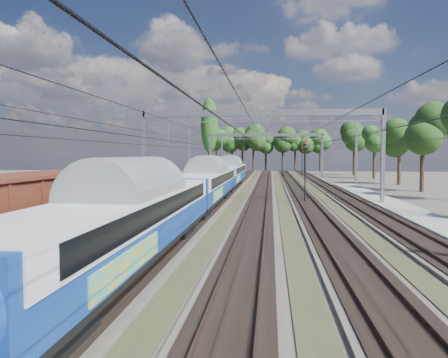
# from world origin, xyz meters

# --- Properties ---
(ground) EXTENTS (220.00, 220.00, 0.00)m
(ground) POSITION_xyz_m (0.00, 0.00, 0.00)
(ground) COLOR #47423A
(ground) RESTS_ON ground
(track_bed) EXTENTS (21.00, 130.00, 0.34)m
(track_bed) POSITION_xyz_m (-0.00, 45.00, 0.10)
(track_bed) COLOR #47423A
(track_bed) RESTS_ON ground
(platform) EXTENTS (3.00, 70.00, 0.30)m
(platform) POSITION_xyz_m (12.00, 20.00, 0.15)
(platform) COLOR gray
(platform) RESTS_ON ground
(catenary) EXTENTS (25.65, 130.00, 9.00)m
(catenary) POSITION_xyz_m (0.33, 52.69, 6.40)
(catenary) COLOR gray
(catenary) RESTS_ON ground
(tree_belt) EXTENTS (40.27, 101.08, 12.05)m
(tree_belt) POSITION_xyz_m (6.40, 94.22, 8.43)
(tree_belt) COLOR black
(tree_belt) RESTS_ON ground
(poplar) EXTENTS (4.40, 4.40, 19.04)m
(poplar) POSITION_xyz_m (-14.50, 98.00, 11.89)
(poplar) COLOR black
(poplar) RESTS_ON ground
(emu_train) EXTENTS (3.07, 64.96, 4.49)m
(emu_train) POSITION_xyz_m (-4.50, 25.78, 2.64)
(emu_train) COLOR black
(emu_train) RESTS_ON ground
(freight_boxcar) EXTENTS (3.03, 14.62, 3.77)m
(freight_boxcar) POSITION_xyz_m (-9.00, 5.53, 2.30)
(freight_boxcar) COLOR black
(freight_boxcar) RESTS_ON ground
(worker) EXTENTS (0.40, 0.60, 1.62)m
(worker) POSITION_xyz_m (3.55, 75.83, 0.81)
(worker) COLOR black
(worker) RESTS_ON ground
(signal_near) EXTENTS (0.39, 0.36, 5.98)m
(signal_near) POSITION_xyz_m (4.36, 30.46, 3.79)
(signal_near) COLOR black
(signal_near) RESTS_ON ground
(signal_far) EXTENTS (0.46, 0.42, 6.55)m
(signal_far) POSITION_xyz_m (7.87, 84.59, 4.14)
(signal_far) COLOR black
(signal_far) RESTS_ON ground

